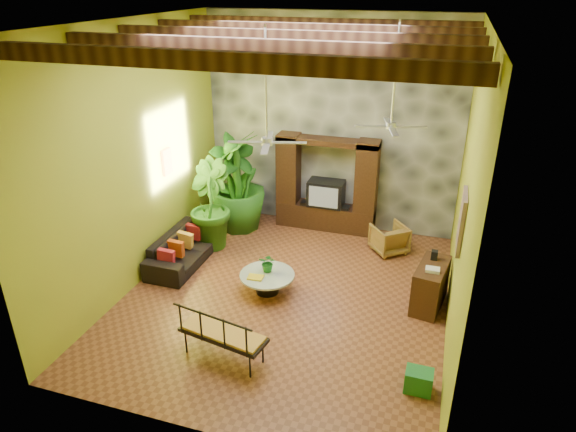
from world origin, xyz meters
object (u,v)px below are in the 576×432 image
(entertainment_center, at_px, (326,191))
(tall_plant_a, at_px, (235,181))
(tall_plant_c, at_px, (238,182))
(iron_bench, at_px, (221,333))
(sofa, at_px, (186,247))
(ceiling_fan_front, at_px, (267,129))
(wicker_armchair, at_px, (389,239))
(ceiling_fan_back, at_px, (392,114))
(side_console, at_px, (430,286))
(coffee_table, at_px, (267,280))
(green_bin, at_px, (419,381))
(tall_plant_b, at_px, (208,204))

(entertainment_center, distance_m, tall_plant_a, 2.21)
(tall_plant_c, bearing_deg, iron_bench, -70.74)
(sofa, relative_size, iron_bench, 1.47)
(ceiling_fan_front, xyz_separation_m, wicker_armchair, (1.85, 2.77, -3.08))
(entertainment_center, relative_size, wicker_armchair, 3.39)
(sofa, distance_m, iron_bench, 3.44)
(ceiling_fan_back, xyz_separation_m, side_console, (1.05, -0.71, -2.97))
(tall_plant_a, bearing_deg, ceiling_fan_front, -57.44)
(tall_plant_a, distance_m, coffee_table, 3.29)
(sofa, bearing_deg, entertainment_center, -44.77)
(entertainment_center, xyz_separation_m, green_bin, (2.65, -4.95, -0.79))
(wicker_armchair, relative_size, tall_plant_c, 0.30)
(sofa, bearing_deg, green_bin, -115.34)
(entertainment_center, height_order, ceiling_fan_back, ceiling_fan_back)
(coffee_table, bearing_deg, ceiling_fan_back, 30.93)
(wicker_armchair, distance_m, green_bin, 4.31)
(tall_plant_c, bearing_deg, coffee_table, -56.97)
(sofa, xyz_separation_m, side_console, (5.15, -0.14, 0.10))
(entertainment_center, height_order, side_console, entertainment_center)
(tall_plant_b, height_order, iron_bench, tall_plant_b)
(wicker_armchair, distance_m, coffee_table, 3.13)
(ceiling_fan_back, distance_m, tall_plant_b, 4.58)
(sofa, xyz_separation_m, wicker_armchair, (4.15, 1.74, -0.00))
(sofa, relative_size, side_console, 2.08)
(entertainment_center, relative_size, sofa, 1.08)
(tall_plant_b, distance_m, iron_bench, 4.05)
(ceiling_fan_back, bearing_deg, entertainment_center, 129.57)
(ceiling_fan_front, xyz_separation_m, sofa, (-2.30, 1.03, -3.08))
(sofa, bearing_deg, coffee_table, -106.54)
(tall_plant_b, bearing_deg, entertainment_center, 36.14)
(ceiling_fan_back, relative_size, tall_plant_b, 0.92)
(wicker_armchair, bearing_deg, green_bin, 64.60)
(iron_bench, bearing_deg, tall_plant_a, 120.61)
(coffee_table, xyz_separation_m, side_console, (3.05, 0.49, 0.17))
(ceiling_fan_back, bearing_deg, side_console, -34.06)
(ceiling_fan_front, height_order, iron_bench, ceiling_fan_front)
(ceiling_fan_back, bearing_deg, tall_plant_c, 160.13)
(tall_plant_a, xyz_separation_m, iron_bench, (1.73, -4.74, -0.60))
(entertainment_center, height_order, wicker_armchair, entertainment_center)
(tall_plant_a, height_order, coffee_table, tall_plant_a)
(ceiling_fan_front, height_order, ceiling_fan_back, same)
(ceiling_fan_front, xyz_separation_m, tall_plant_a, (-1.94, 3.04, -2.26))
(wicker_armchair, bearing_deg, entertainment_center, -63.74)
(tall_plant_a, height_order, iron_bench, tall_plant_a)
(green_bin, bearing_deg, tall_plant_b, 146.49)
(tall_plant_c, bearing_deg, tall_plant_a, 131.60)
(entertainment_center, bearing_deg, ceiling_fan_back, -50.43)
(tall_plant_b, xyz_separation_m, tall_plant_c, (0.27, 1.05, 0.18))
(sofa, distance_m, side_console, 5.15)
(sofa, xyz_separation_m, tall_plant_a, (0.35, 2.01, 0.82))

